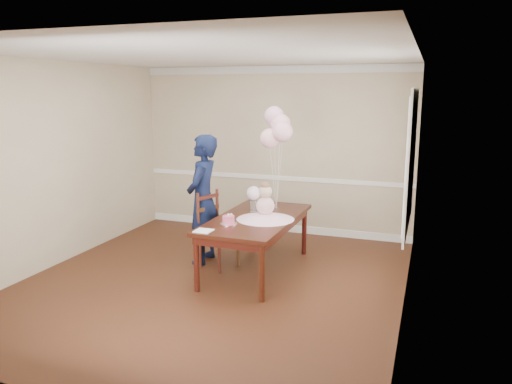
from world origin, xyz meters
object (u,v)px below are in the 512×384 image
(woman, at_px, (203,199))
(dining_chair_seat, at_px, (219,235))
(birthday_cake, at_px, (228,220))
(dining_table_top, at_px, (256,219))

(woman, bearing_deg, dining_chair_seat, 59.50)
(birthday_cake, xyz_separation_m, dining_chair_seat, (-0.31, 0.41, -0.33))
(dining_table_top, xyz_separation_m, birthday_cake, (-0.20, -0.43, 0.08))
(dining_table_top, xyz_separation_m, dining_chair_seat, (-0.52, -0.01, -0.25))
(birthday_cake, height_order, woman, woman)
(woman, bearing_deg, birthday_cake, 42.64)
(dining_table_top, bearing_deg, birthday_cake, -113.96)
(dining_table_top, distance_m, woman, 0.83)
(dining_table_top, distance_m, birthday_cake, 0.48)
(dining_chair_seat, height_order, woman, woman)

